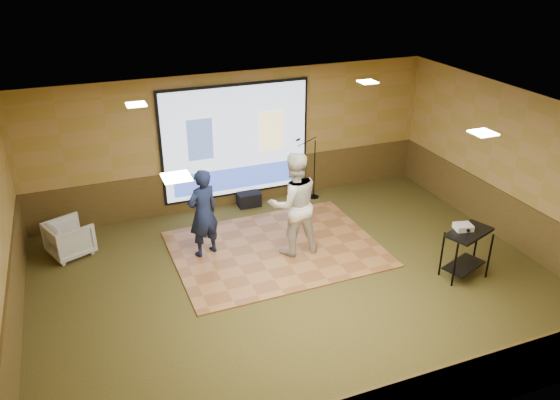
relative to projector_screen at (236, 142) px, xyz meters
name	(u,v)px	position (x,y,z in m)	size (l,w,h in m)	color
ground	(297,283)	(0.00, -3.44, -1.47)	(9.00, 9.00, 0.00)	#2E3819
room_shell	(299,173)	(0.00, -3.44, 0.62)	(9.04, 7.04, 3.02)	#AC8747
wainscot_back	(237,184)	(0.00, 0.04, -1.00)	(9.00, 0.04, 0.95)	#4A3718
wainscot_left	(14,320)	(-4.48, -3.44, -1.00)	(0.04, 7.00, 0.95)	#4A3718
wainscot_right	(504,217)	(4.48, -3.44, -1.00)	(0.04, 7.00, 0.95)	#4A3718
projector_screen	(236,142)	(0.00, 0.00, 0.00)	(3.32, 0.06, 2.52)	black
downlight_nw	(136,105)	(-2.20, -1.64, 1.50)	(0.32, 0.32, 0.02)	#FFE8BF
downlight_ne	(368,82)	(2.20, -1.64, 1.50)	(0.32, 0.32, 0.02)	#FFE8BF
downlight_sw	(176,177)	(-2.20, -4.94, 1.50)	(0.32, 0.32, 0.02)	#FFE8BF
downlight_se	(483,133)	(2.20, -4.94, 1.50)	(0.32, 0.32, 0.02)	#FFE8BF
dance_floor	(276,249)	(0.07, -2.22, -1.46)	(3.90, 2.97, 0.03)	#A56D3C
player_left	(203,213)	(-1.26, -1.91, -0.59)	(0.63, 0.41, 1.72)	#141D40
player_right	(294,204)	(0.34, -2.43, -0.44)	(0.98, 0.76, 2.01)	silver
av_table	(467,245)	(2.85, -4.31, -0.84)	(0.87, 0.46, 0.92)	black
projector	(463,227)	(2.78, -4.21, -0.51)	(0.29, 0.24, 0.10)	silver
mic_stand	(312,178)	(1.69, -0.31, -0.98)	(0.59, 0.24, 1.51)	black
banquet_chair	(70,238)	(-3.64, -0.96, -1.13)	(0.73, 0.75, 0.69)	gray
duffel_bag	(249,199)	(0.19, -0.19, -1.32)	(0.50, 0.34, 0.31)	black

